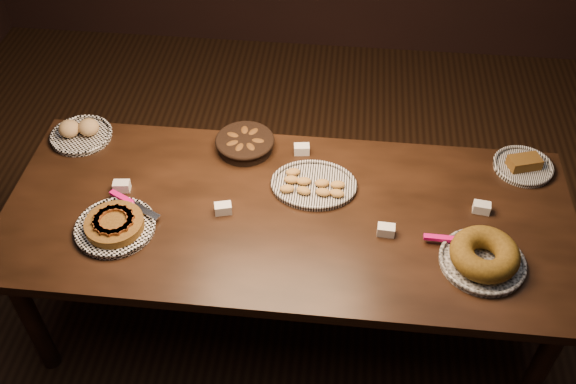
# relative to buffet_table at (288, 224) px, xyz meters

# --- Properties ---
(ground) EXTENTS (5.00, 5.00, 0.00)m
(ground) POSITION_rel_buffet_table_xyz_m (0.00, 0.00, -0.68)
(ground) COLOR black
(ground) RESTS_ON ground
(buffet_table) EXTENTS (2.40, 1.00, 0.75)m
(buffet_table) POSITION_rel_buffet_table_xyz_m (0.00, 0.00, 0.00)
(buffet_table) COLOR black
(buffet_table) RESTS_ON ground
(apple_tart_plate) EXTENTS (0.34, 0.36, 0.06)m
(apple_tart_plate) POSITION_rel_buffet_table_xyz_m (-0.69, -0.17, 0.10)
(apple_tart_plate) COLOR white
(apple_tart_plate) RESTS_ON buffet_table
(madeleine_platter) EXTENTS (0.37, 0.30, 0.04)m
(madeleine_platter) POSITION_rel_buffet_table_xyz_m (0.09, 0.16, 0.09)
(madeleine_platter) COLOR black
(madeleine_platter) RESTS_ON buffet_table
(bundt_cake_plate) EXTENTS (0.39, 0.34, 0.10)m
(bundt_cake_plate) POSITION_rel_buffet_table_xyz_m (0.78, -0.19, 0.12)
(bundt_cake_plate) COLOR black
(bundt_cake_plate) RESTS_ON buffet_table
(croissant_basket) EXTENTS (0.31, 0.31, 0.07)m
(croissant_basket) POSITION_rel_buffet_table_xyz_m (-0.24, 0.38, 0.11)
(croissant_basket) COLOR black
(croissant_basket) RESTS_ON buffet_table
(bread_roll_plate) EXTENTS (0.29, 0.29, 0.09)m
(bread_roll_plate) POSITION_rel_buffet_table_xyz_m (-1.02, 0.38, 0.10)
(bread_roll_plate) COLOR white
(bread_roll_plate) RESTS_ON buffet_table
(loaf_plate) EXTENTS (0.27, 0.27, 0.06)m
(loaf_plate) POSITION_rel_buffet_table_xyz_m (1.02, 0.38, 0.09)
(loaf_plate) COLOR black
(loaf_plate) RESTS_ON buffet_table
(tent_cards) EXTENTS (1.61, 0.51, 0.04)m
(tent_cards) POSITION_rel_buffet_table_xyz_m (0.05, 0.08, 0.10)
(tent_cards) COLOR white
(tent_cards) RESTS_ON buffet_table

